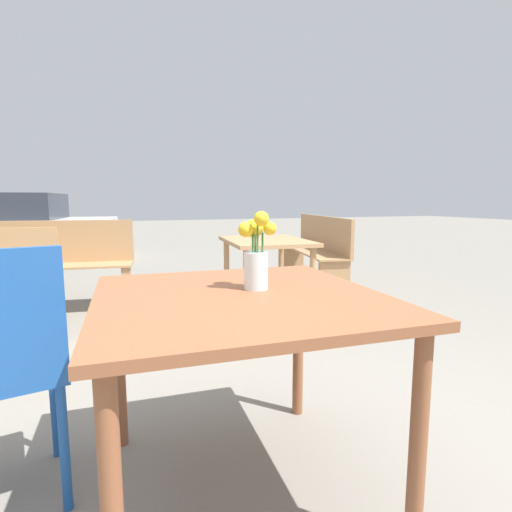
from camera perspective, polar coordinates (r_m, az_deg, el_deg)
ground_plane at (r=1.68m, az=-2.28°, el=-30.23°), size 40.00×40.00×0.00m
table_front at (r=1.38m, az=-2.42°, el=-9.02°), size 0.98×1.00×0.72m
flower_vase at (r=1.41m, az=-0.00°, el=-0.20°), size 0.14×0.13×0.28m
bench_middle at (r=4.19m, az=-27.98°, el=-0.91°), size 1.62×0.58×0.85m
bench_far at (r=4.91m, az=8.54°, el=1.22°), size 0.68×1.81×0.85m
table_back at (r=3.35m, az=1.44°, el=0.38°), size 0.72×0.92×0.71m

